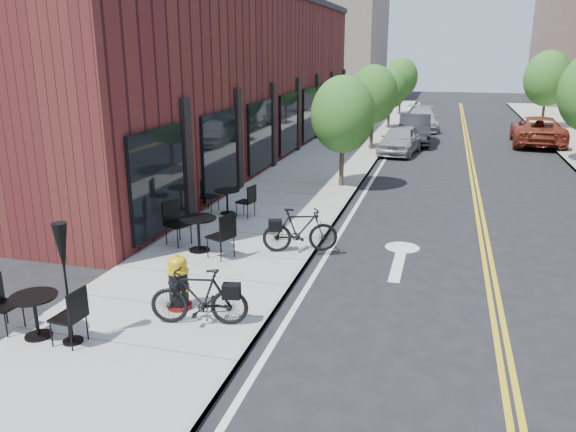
% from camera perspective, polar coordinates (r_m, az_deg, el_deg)
% --- Properties ---
extents(ground, '(120.00, 120.00, 0.00)m').
position_cam_1_polar(ground, '(11.55, 0.18, -7.62)').
color(ground, black).
rests_on(ground, ground).
extents(sidewalk_near, '(4.00, 70.00, 0.12)m').
position_cam_1_polar(sidewalk_near, '(21.24, 2.17, 3.82)').
color(sidewalk_near, '#9E9B93').
rests_on(sidewalk_near, ground).
extents(building_near, '(5.00, 28.00, 7.00)m').
position_cam_1_polar(building_near, '(25.92, -5.59, 13.73)').
color(building_near, '#4F1A19').
rests_on(building_near, ground).
extents(bg_building_left, '(8.00, 14.00, 10.00)m').
position_cam_1_polar(bg_building_left, '(59.15, 5.32, 16.70)').
color(bg_building_left, '#726656').
rests_on(bg_building_left, ground).
extents(tree_near_a, '(2.20, 2.20, 3.81)m').
position_cam_1_polar(tree_near_a, '(19.57, 5.60, 10.22)').
color(tree_near_a, '#382B1E').
rests_on(tree_near_a, sidewalk_near).
extents(tree_near_b, '(2.30, 2.30, 3.98)m').
position_cam_1_polar(tree_near_b, '(27.44, 8.65, 12.13)').
color(tree_near_b, '#382B1E').
rests_on(tree_near_b, sidewalk_near).
extents(tree_near_c, '(2.10, 2.10, 3.67)m').
position_cam_1_polar(tree_near_c, '(35.39, 10.33, 12.69)').
color(tree_near_c, '#382B1E').
rests_on(tree_near_c, sidewalk_near).
extents(tree_near_d, '(2.40, 2.40, 4.11)m').
position_cam_1_polar(tree_near_d, '(43.34, 11.43, 13.63)').
color(tree_near_d, '#382B1E').
rests_on(tree_near_d, sidewalk_near).
extents(tree_far_c, '(2.80, 2.80, 4.62)m').
position_cam_1_polar(tree_far_c, '(38.63, 24.87, 12.55)').
color(tree_far_c, '#382B1E').
rests_on(tree_far_c, sidewalk_far).
extents(fire_hydrant, '(0.53, 0.53, 1.05)m').
position_cam_1_polar(fire_hydrant, '(10.56, -11.07, -6.68)').
color(fire_hydrant, maroon).
rests_on(fire_hydrant, sidewalk_near).
extents(bicycle_left, '(1.78, 0.83, 1.03)m').
position_cam_1_polar(bicycle_left, '(9.89, -9.03, -8.11)').
color(bicycle_left, black).
rests_on(bicycle_left, sidewalk_near).
extents(bicycle_right, '(1.84, 1.04, 1.07)m').
position_cam_1_polar(bicycle_right, '(13.19, 1.24, -1.44)').
color(bicycle_right, black).
rests_on(bicycle_right, sidewalk_near).
extents(bistro_set_a, '(1.80, 0.82, 0.96)m').
position_cam_1_polar(bistro_set_a, '(10.26, -24.30, -8.70)').
color(bistro_set_a, black).
rests_on(bistro_set_a, sidewalk_near).
extents(bistro_set_b, '(2.01, 1.24, 1.07)m').
position_cam_1_polar(bistro_set_b, '(13.41, -9.08, -1.33)').
color(bistro_set_b, black).
rests_on(bistro_set_b, sidewalk_near).
extents(bistro_set_c, '(1.77, 0.89, 0.93)m').
position_cam_1_polar(bistro_set_c, '(16.40, -6.21, 1.82)').
color(bistro_set_c, black).
rests_on(bistro_set_c, sidewalk_near).
extents(patio_umbrella, '(0.33, 0.33, 2.04)m').
position_cam_1_polar(patio_umbrella, '(9.49, -21.89, -4.00)').
color(patio_umbrella, black).
rests_on(patio_umbrella, sidewalk_near).
extents(parked_car_a, '(2.06, 4.10, 1.34)m').
position_cam_1_polar(parked_car_a, '(27.19, 11.32, 7.62)').
color(parked_car_a, '#9A9DA1').
rests_on(parked_car_a, ground).
extents(parked_car_b, '(1.83, 4.62, 1.49)m').
position_cam_1_polar(parked_car_b, '(30.36, 12.73, 8.58)').
color(parked_car_b, black).
rests_on(parked_car_b, ground).
extents(parked_car_c, '(2.25, 4.83, 1.36)m').
position_cam_1_polar(parked_car_c, '(35.80, 13.35, 9.58)').
color(parked_car_c, '#A4A4A8').
rests_on(parked_car_c, ground).
extents(parked_car_far, '(2.74, 5.47, 1.49)m').
position_cam_1_polar(parked_car_far, '(31.87, 24.03, 7.92)').
color(parked_car_far, maroon).
rests_on(parked_car_far, ground).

